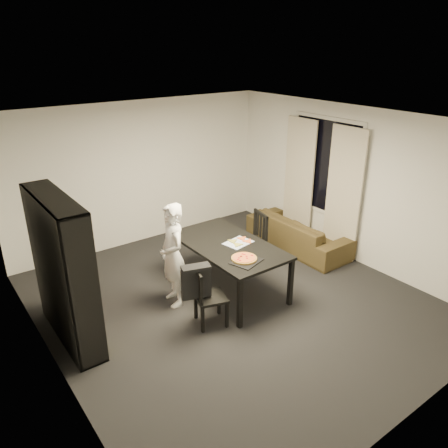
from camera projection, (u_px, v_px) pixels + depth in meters
room at (234, 219)px, 5.90m from camera, size 5.01×5.51×2.61m
window_pane at (325, 166)px, 7.63m from camera, size 0.02×1.40×1.60m
window_frame at (325, 166)px, 7.63m from camera, size 0.03×1.52×1.72m
curtain_left at (344, 194)px, 7.34m from camera, size 0.03×0.70×2.25m
curtain_right at (299, 179)px, 8.11m from camera, size 0.03×0.70×2.25m
bookshelf at (63, 271)px, 5.30m from camera, size 0.35×1.50×1.90m
dining_table at (228, 248)px, 6.45m from camera, size 1.02×1.84×0.77m
chair_left at (205, 293)px, 5.71m from camera, size 0.49×0.49×0.84m
chair_right at (255, 236)px, 7.24m from camera, size 0.52×0.52×0.94m
draped_jacket at (196, 281)px, 5.60m from camera, size 0.40×0.27×0.46m
person at (173, 255)px, 6.10m from camera, size 0.46×0.61×1.52m
baking_tray at (246, 261)px, 5.91m from camera, size 0.47×0.42×0.01m
pepperoni_pizza at (244, 258)px, 5.94m from camera, size 0.35×0.35×0.03m
kitchen_towel at (238, 243)px, 6.45m from camera, size 0.45×0.37×0.01m
pizza_slices at (240, 241)px, 6.47m from camera, size 0.43×0.38×0.01m
sofa at (298, 232)px, 7.97m from camera, size 0.79×2.02×0.59m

